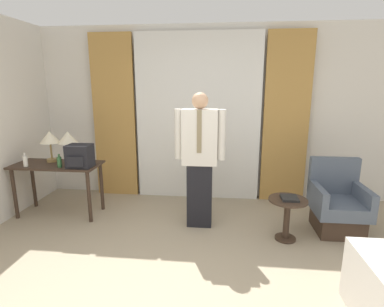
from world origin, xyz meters
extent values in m
cube|color=silver|center=(0.00, 2.77, 1.35)|extent=(10.00, 0.06, 2.70)
cube|color=white|center=(0.00, 2.64, 1.29)|extent=(1.93, 0.06, 2.58)
cube|color=#B28442|center=(-1.34, 2.64, 1.29)|extent=(0.68, 0.06, 2.58)
cube|color=#B28442|center=(1.34, 2.64, 1.29)|extent=(0.68, 0.06, 2.58)
cube|color=#38281E|center=(-1.88, 1.76, 0.72)|extent=(1.18, 0.54, 0.03)
cylinder|color=#38281E|center=(-2.41, 1.56, 0.35)|extent=(0.05, 0.05, 0.71)
cylinder|color=#38281E|center=(-1.35, 1.56, 0.35)|extent=(0.05, 0.05, 0.71)
cylinder|color=#38281E|center=(-2.41, 1.97, 0.35)|extent=(0.05, 0.05, 0.71)
cylinder|color=#38281E|center=(-1.35, 1.97, 0.35)|extent=(0.05, 0.05, 0.71)
cylinder|color=#9E7F47|center=(-2.01, 1.88, 0.76)|extent=(0.14, 0.14, 0.04)
cylinder|color=#9E7F47|center=(-2.01, 1.88, 0.89)|extent=(0.02, 0.02, 0.23)
cone|color=beige|center=(-2.01, 1.88, 1.09)|extent=(0.27, 0.27, 0.16)
cylinder|color=#9E7F47|center=(-1.75, 1.88, 0.76)|extent=(0.14, 0.14, 0.04)
cylinder|color=#9E7F47|center=(-1.75, 1.88, 0.89)|extent=(0.02, 0.02, 0.23)
cone|color=beige|center=(-1.75, 1.88, 1.09)|extent=(0.27, 0.27, 0.16)
cylinder|color=silver|center=(-2.21, 1.59, 0.81)|extent=(0.06, 0.06, 0.14)
cylinder|color=silver|center=(-2.21, 1.59, 0.90)|extent=(0.02, 0.02, 0.04)
cylinder|color=#336638|center=(-1.74, 1.60, 0.81)|extent=(0.06, 0.06, 0.14)
cylinder|color=#336638|center=(-1.74, 1.60, 0.90)|extent=(0.02, 0.02, 0.04)
cube|color=black|center=(-1.47, 1.65, 0.89)|extent=(0.31, 0.24, 0.30)
cube|color=black|center=(-1.47, 1.51, 0.84)|extent=(0.22, 0.03, 0.14)
cube|color=black|center=(0.12, 1.61, 0.41)|extent=(0.32, 0.17, 0.83)
cube|color=silver|center=(0.12, 1.61, 1.17)|extent=(0.44, 0.20, 0.69)
cube|color=#847556|center=(0.12, 1.51, 1.26)|extent=(0.06, 0.01, 0.52)
cylinder|color=silver|center=(-0.15, 1.61, 1.21)|extent=(0.10, 0.10, 0.62)
cylinder|color=silver|center=(0.38, 1.61, 1.21)|extent=(0.10, 0.10, 0.62)
sphere|color=tan|center=(0.12, 1.61, 1.62)|extent=(0.20, 0.20, 0.20)
cube|color=#38281E|center=(1.84, 1.61, 0.13)|extent=(0.52, 0.53, 0.26)
cube|color=#4C5666|center=(1.84, 1.61, 0.34)|extent=(0.61, 0.63, 0.16)
cube|color=#4C5666|center=(1.84, 1.89, 0.66)|extent=(0.61, 0.10, 0.48)
cube|color=#4C5666|center=(1.58, 1.61, 0.51)|extent=(0.08, 0.63, 0.18)
cube|color=#4C5666|center=(2.11, 1.61, 0.51)|extent=(0.08, 0.63, 0.18)
cylinder|color=#38281E|center=(1.17, 1.35, 0.01)|extent=(0.25, 0.25, 0.02)
cylinder|color=#38281E|center=(1.17, 1.35, 0.24)|extent=(0.07, 0.07, 0.49)
cylinder|color=#38281E|center=(1.17, 1.35, 0.50)|extent=(0.45, 0.45, 0.03)
cube|color=black|center=(1.18, 1.34, 0.53)|extent=(0.19, 0.21, 0.03)
camera|label=1|loc=(0.40, -2.01, 1.81)|focal=28.00mm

